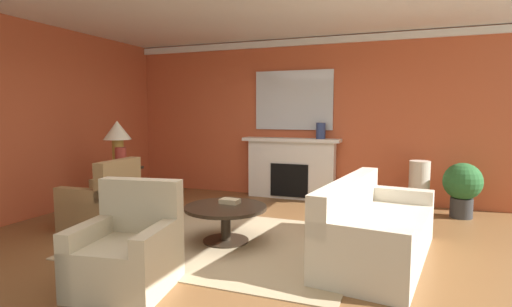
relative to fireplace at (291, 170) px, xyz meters
name	(u,v)px	position (x,y,z in m)	size (l,w,h in m)	color
ground_plane	(232,245)	(0.07, -2.79, -0.53)	(8.59, 8.59, 0.00)	brown
wall_fireplace	(298,119)	(0.07, 0.21, 0.93)	(7.21, 0.12, 2.92)	#C65633
wall_window	(39,120)	(-3.29, -2.49, 0.93)	(0.12, 6.49, 2.92)	#C65633
crown_moulding	(298,42)	(0.07, 0.13, 2.31)	(7.21, 0.08, 0.12)	white
area_rug	(226,242)	(-0.04, -2.73, -0.52)	(3.14, 2.45, 0.01)	tan
fireplace	(291,170)	(0.00, 0.00, 0.00)	(1.80, 0.35, 1.11)	white
mantel_mirror	(294,100)	(0.00, 0.12, 1.27)	(1.46, 0.04, 1.08)	silver
sofa	(375,231)	(1.70, -2.64, -0.23)	(1.17, 2.20, 0.85)	beige
armchair_near_window	(103,205)	(-1.90, -2.76, -0.22)	(0.84, 0.84, 0.95)	#9E7A4C
armchair_facing_fireplace	(128,254)	(-0.33, -4.19, -0.22)	(0.92, 0.92, 0.95)	#C1B293
coffee_table	(226,215)	(-0.04, -2.73, -0.19)	(1.00, 1.00, 0.45)	#2D2319
side_table	(119,186)	(-2.35, -1.87, -0.13)	(0.56, 0.56, 0.70)	#2D2319
table_lamp	(117,135)	(-2.35, -1.87, 0.69)	(0.44, 0.44, 0.75)	#B28E38
vase_on_side_table	(121,158)	(-2.20, -1.99, 0.34)	(0.17, 0.17, 0.34)	#9E3328
vase_tall_corner	(419,187)	(2.19, -0.30, -0.12)	(0.32, 0.32, 0.82)	beige
vase_mantel_right	(321,131)	(0.55, -0.05, 0.73)	(0.16, 0.16, 0.29)	navy
book_red_cover	(230,201)	(-0.05, -2.58, -0.05)	(0.23, 0.16, 0.06)	tan
potted_plant	(462,185)	(2.79, -0.41, -0.04)	(0.56, 0.56, 0.83)	#333333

